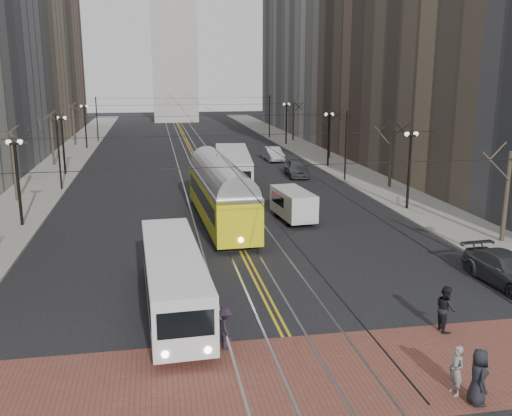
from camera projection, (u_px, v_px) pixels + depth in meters
name	position (u px, v px, depth m)	size (l,w,h in m)	color
ground	(281.00, 326.00, 23.22)	(260.00, 260.00, 0.00)	black
sidewalk_left	(62.00, 164.00, 63.71)	(5.00, 140.00, 0.15)	gray
sidewalk_right	(321.00, 157.00, 68.86)	(5.00, 140.00, 0.15)	gray
crosswalk_band	(307.00, 376.00, 19.39)	(25.00, 6.00, 0.01)	brown
streetcar_rails	(197.00, 161.00, 66.30)	(4.80, 130.00, 0.02)	gray
centre_lines	(197.00, 161.00, 66.30)	(0.42, 130.00, 0.01)	gold
building_left_far	(25.00, 12.00, 96.53)	(16.00, 20.00, 40.00)	brown
building_right_mid	(407.00, 12.00, 67.68)	(16.00, 20.00, 34.00)	brown
building_right_far	(315.00, 17.00, 105.28)	(16.00, 20.00, 40.00)	slate
lamp_posts	(210.00, 157.00, 50.09)	(27.60, 57.20, 5.60)	black
street_trees	(204.00, 148.00, 56.32)	(31.68, 53.28, 5.60)	#382D23
trolley_wires	(204.00, 138.00, 55.69)	(25.96, 120.00, 6.60)	black
transit_bus	(173.00, 281.00, 24.45)	(2.27, 10.91, 2.73)	silver
streetcar	(221.00, 199.00, 38.73)	(2.69, 14.47, 3.41)	yellow
rear_bus	(233.00, 172.00, 49.29)	(2.81, 12.93, 3.37)	#BEBEBE
cargo_van	(293.00, 206.00, 39.44)	(1.88, 4.88, 2.16)	silver
sedan_grey	(297.00, 168.00, 56.34)	(2.02, 5.03, 1.71)	#42454A
sedan_silver	(273.00, 154.00, 66.42)	(1.70, 4.87, 1.60)	#A7A9AE
sedan_parked	(507.00, 270.00, 27.58)	(2.16, 5.31, 1.54)	#393B40
pedestrian_a	(478.00, 377.00, 17.61)	(0.89, 0.58, 1.82)	black
pedestrian_b	(456.00, 370.00, 18.15)	(0.60, 0.39, 1.65)	gray
pedestrian_c	(445.00, 308.00, 22.66)	(0.90, 0.70, 1.86)	black
pedestrian_d	(225.00, 328.00, 21.17)	(1.05, 0.61, 1.63)	black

